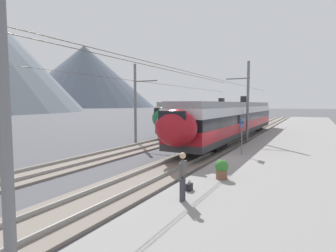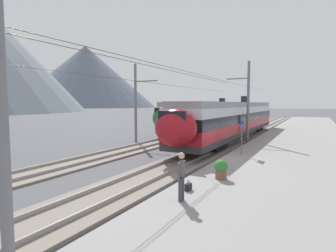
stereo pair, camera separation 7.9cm
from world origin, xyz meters
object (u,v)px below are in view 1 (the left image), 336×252
Objects in this scene: train_near_platform at (234,118)px; potted_plant_platform_edge at (222,168)px; train_far_track at (211,114)px; catenary_mast_far_side at (137,101)px; platform_sign at (242,129)px; handbag_beside_passenger at (189,187)px; passenger_walking at (183,174)px; catenary_mast_mid at (246,101)px.

train_near_platform reaches higher than potted_plant_platform_edge.
train_far_track is 0.69× the size of catenary_mast_far_side.
platform_sign is 5.84× the size of handbag_beside_passenger.
passenger_walking is (-9.46, -0.18, -0.78)m from platform_sign.
train_far_track is 21.14m from platform_sign.
catenary_mast_mid is at bearing 5.19° from passenger_walking.
passenger_walking is 1.43m from handbag_beside_passenger.
platform_sign is at bearing -155.67° from train_far_track.
train_far_track is at bearing 20.03° from potted_plant_platform_edge.
catenary_mast_mid is at bearing -69.09° from catenary_mast_far_side.
passenger_walking is at bearing -170.43° from train_near_platform.
train_near_platform is 16.42m from potted_plant_platform_edge.
platform_sign is 2.72× the size of potted_plant_platform_edge.
catenary_mast_far_side is 25.01× the size of passenger_walking.
catenary_mast_mid is at bearing 10.37° from platform_sign.
catenary_mast_far_side is at bearing 172.37° from train_far_track.
train_near_platform is 19.58m from passenger_walking.
catenary_mast_far_side is (-3.60, 9.42, -0.03)m from catenary_mast_mid.
platform_sign is 6.28m from potted_plant_platform_edge.
platform_sign is 8.45m from handbag_beside_passenger.
passenger_walking is 3.39m from potted_plant_platform_edge.
platform_sign is at bearing 5.11° from potted_plant_platform_edge.
catenary_mast_mid reaches higher than catenary_mast_far_side.
train_near_platform reaches higher than passenger_walking.
platform_sign is at bearing -109.50° from catenary_mast_far_side.
catenary_mast_far_side reaches higher than platform_sign.
train_far_track is 30.08m from passenger_walking.
train_near_platform is 18.45m from handbag_beside_passenger.
catenary_mast_mid is 1.00× the size of catenary_mast_far_side.
potted_plant_platform_edge is at bearing -6.35° from passenger_walking.
potted_plant_platform_edge is at bearing -167.21° from train_near_platform.
handbag_beside_passenger is at bearing -175.33° from catenary_mast_mid.
catenary_mast_far_side is at bearing 48.71° from potted_plant_platform_edge.
platform_sign reaches higher than handbag_beside_passenger.
train_near_platform is at bearing 35.53° from catenary_mast_mid.
train_far_track reaches higher than platform_sign.
platform_sign is at bearing -169.63° from catenary_mast_mid.
catenary_mast_far_side is at bearing 39.52° from passenger_walking.
train_near_platform is 10.99m from train_far_track.
train_far_track reaches higher than passenger_walking.
train_near_platform is at bearing 17.38° from platform_sign.
catenary_mast_mid is 10.09m from catenary_mast_far_side.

